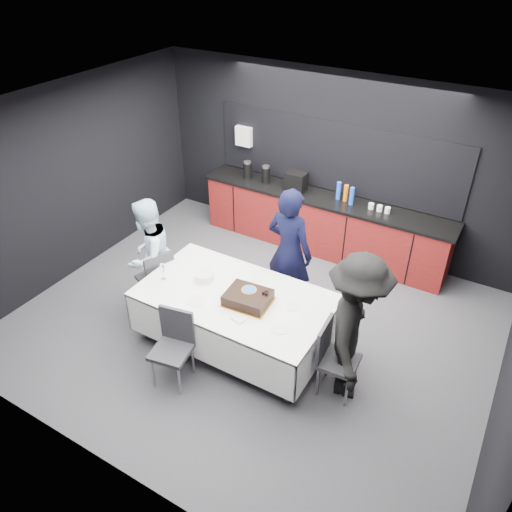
% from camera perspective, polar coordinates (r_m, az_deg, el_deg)
% --- Properties ---
extents(ground, '(6.00, 6.00, 0.00)m').
position_cam_1_polar(ground, '(6.76, -0.43, -7.83)').
color(ground, '#44444A').
rests_on(ground, ground).
extents(room_shell, '(6.04, 5.04, 2.82)m').
position_cam_1_polar(room_shell, '(5.69, -0.51, 6.29)').
color(room_shell, white).
rests_on(room_shell, ground).
extents(kitchenette, '(4.10, 0.64, 2.05)m').
position_cam_1_polar(kitchenette, '(8.08, 7.56, 4.24)').
color(kitchenette, maroon).
rests_on(kitchenette, ground).
extents(party_table, '(2.32, 1.32, 0.78)m').
position_cam_1_polar(party_table, '(6.08, -2.40, -5.47)').
color(party_table, '#99999E').
rests_on(party_table, ground).
extents(cake_assembly, '(0.58, 0.49, 0.17)m').
position_cam_1_polar(cake_assembly, '(5.84, -0.92, -4.78)').
color(cake_assembly, gold).
rests_on(cake_assembly, party_table).
extents(plate_stack, '(0.23, 0.23, 0.10)m').
position_cam_1_polar(plate_stack, '(6.23, -5.93, -2.38)').
color(plate_stack, white).
rests_on(plate_stack, party_table).
extents(loose_plate_near, '(0.21, 0.21, 0.01)m').
position_cam_1_polar(loose_plate_near, '(5.93, -6.81, -5.16)').
color(loose_plate_near, white).
rests_on(loose_plate_near, party_table).
extents(loose_plate_right_a, '(0.18, 0.18, 0.01)m').
position_cam_1_polar(loose_plate_right_a, '(5.83, 4.20, -5.74)').
color(loose_plate_right_a, white).
rests_on(loose_plate_right_a, party_table).
extents(loose_plate_right_b, '(0.22, 0.22, 0.01)m').
position_cam_1_polar(loose_plate_right_b, '(5.54, 2.72, -8.23)').
color(loose_plate_right_b, white).
rests_on(loose_plate_right_b, party_table).
extents(loose_plate_far, '(0.22, 0.22, 0.01)m').
position_cam_1_polar(loose_plate_far, '(6.18, -0.24, -3.05)').
color(loose_plate_far, white).
rests_on(loose_plate_far, party_table).
extents(fork_pile, '(0.18, 0.14, 0.02)m').
position_cam_1_polar(fork_pile, '(5.64, -2.07, -7.19)').
color(fork_pile, white).
rests_on(fork_pile, party_table).
extents(champagne_flute, '(0.06, 0.06, 0.22)m').
position_cam_1_polar(champagne_flute, '(6.26, -10.66, -1.40)').
color(champagne_flute, white).
rests_on(champagne_flute, party_table).
extents(chair_left, '(0.54, 0.54, 0.92)m').
position_cam_1_polar(chair_left, '(6.84, -11.21, -2.24)').
color(chair_left, '#2F2E33').
rests_on(chair_left, ground).
extents(chair_right, '(0.45, 0.45, 0.92)m').
position_cam_1_polar(chair_right, '(5.66, 8.73, -10.98)').
color(chair_right, '#2F2E33').
rests_on(chair_right, ground).
extents(chair_near, '(0.49, 0.49, 0.92)m').
position_cam_1_polar(chair_near, '(5.82, -9.36, -9.60)').
color(chair_near, '#2F2E33').
rests_on(chair_near, ground).
extents(person_center, '(0.71, 0.51, 1.82)m').
position_cam_1_polar(person_center, '(6.52, 3.82, 0.47)').
color(person_center, black).
rests_on(person_center, ground).
extents(person_left, '(0.69, 0.84, 1.60)m').
position_cam_1_polar(person_left, '(6.80, -12.14, 0.10)').
color(person_left, silver).
rests_on(person_left, ground).
extents(person_right, '(0.96, 1.31, 1.81)m').
position_cam_1_polar(person_right, '(5.45, 11.27, -8.11)').
color(person_right, black).
rests_on(person_right, ground).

